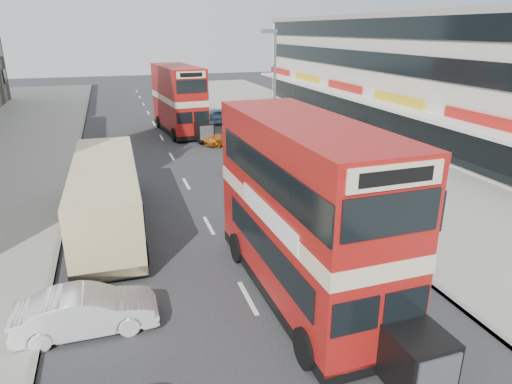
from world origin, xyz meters
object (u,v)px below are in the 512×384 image
object	(u,v)px
bus_main	(305,211)
car_right_c	(217,117)
coach	(106,194)
car_right_b	(230,137)
pedestrian_near	(317,162)
car_right_a	(255,161)
cyclist	(225,140)
street_lamp	(274,84)
pedestrian_far	(248,114)
car_left_front	(86,311)
bus_second	(179,99)

from	to	relation	value
bus_main	car_right_c	world-z (taller)	bus_main
bus_main	coach	distance (m)	9.46
car_right_b	pedestrian_near	bearing A→B (deg)	16.56
pedestrian_near	car_right_c	bearing A→B (deg)	-114.59
car_right_a	cyclist	distance (m)	5.91
street_lamp	pedestrian_far	bearing A→B (deg)	81.61
car_left_front	car_right_b	size ratio (longest dim) A/B	0.99
car_left_front	car_right_a	bearing A→B (deg)	-34.18
bus_second	pedestrian_near	xyz separation A→B (m)	(5.45, -15.04, -1.65)
bus_second	car_right_a	bearing A→B (deg)	96.44
cyclist	bus_second	bearing A→B (deg)	104.32
car_right_a	car_right_c	distance (m)	14.68
coach	pedestrian_far	world-z (taller)	coach
coach	street_lamp	bearing A→B (deg)	40.69
bus_second	car_right_c	xyz separation A→B (m)	(3.65, 2.43, -2.04)
coach	car_right_c	bearing A→B (deg)	66.12
pedestrian_near	cyclist	size ratio (longest dim) A/B	0.96
pedestrian_near	car_left_front	bearing A→B (deg)	11.21
coach	car_right_c	xyz separation A→B (m)	(9.54, 20.89, -0.87)
coach	car_left_front	bearing A→B (deg)	-94.67
street_lamp	bus_second	size ratio (longest dim) A/B	0.85
bus_second	car_left_front	distance (m)	26.65
car_left_front	car_right_b	world-z (taller)	car_left_front
car_right_b	pedestrian_far	bearing A→B (deg)	154.79
car_right_b	pedestrian_near	world-z (taller)	pedestrian_near
coach	car_right_a	distance (m)	10.65
bus_main	bus_second	world-z (taller)	bus_main
street_lamp	bus_main	distance (m)	17.03
car_right_c	pedestrian_near	xyz separation A→B (m)	(1.80, -17.48, 0.38)
bus_main	car_right_c	distance (m)	28.50
car_left_front	pedestrian_far	size ratio (longest dim) A/B	2.51
car_right_b	pedestrian_far	world-z (taller)	pedestrian_far
car_right_a	cyclist	xyz separation A→B (m)	(-0.44, 5.90, 0.03)
car_right_a	pedestrian_near	distance (m)	3.98
bus_second	cyclist	distance (m)	7.03
car_right_a	car_right_b	xyz separation A→B (m)	(0.14, 6.85, -0.05)
car_left_front	pedestrian_near	xyz separation A→B (m)	(12.02, 10.70, 0.44)
pedestrian_near	coach	bearing A→B (deg)	-13.71
car_right_a	pedestrian_near	xyz separation A→B (m)	(2.77, -2.82, 0.49)
street_lamp	car_left_front	size ratio (longest dim) A/B	2.08
car_left_front	pedestrian_near	bearing A→B (deg)	-48.12
car_left_front	car_right_c	xyz separation A→B (m)	(10.22, 28.17, 0.06)
pedestrian_far	street_lamp	bearing A→B (deg)	-128.39
car_left_front	car_right_a	world-z (taller)	car_left_front
pedestrian_far	bus_main	bearing A→B (deg)	-133.14
bus_main	car_right_a	distance (m)	13.99
pedestrian_far	cyclist	bearing A→B (deg)	-147.14
coach	car_right_c	world-z (taller)	coach
cyclist	pedestrian_near	bearing A→B (deg)	-75.11
car_left_front	car_right_c	world-z (taller)	car_right_c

